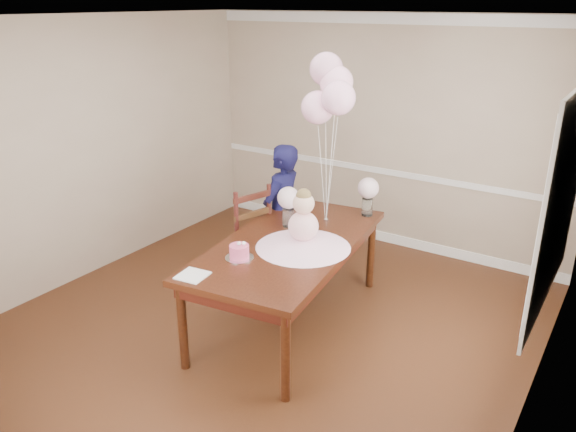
{
  "coord_description": "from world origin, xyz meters",
  "views": [
    {
      "loc": [
        2.63,
        -3.55,
        2.82
      ],
      "look_at": [
        0.13,
        0.29,
        1.05
      ],
      "focal_mm": 35.0,
      "sensor_mm": 36.0,
      "label": 1
    }
  ],
  "objects_px": {
    "dining_table_top": "(289,244)",
    "birthday_cake": "(239,251)",
    "woman": "(282,214)",
    "dining_chair_seat": "(268,255)"
  },
  "relations": [
    {
      "from": "birthday_cake",
      "to": "dining_chair_seat",
      "type": "xyz_separation_m",
      "value": [
        -0.23,
        0.73,
        -0.38
      ]
    },
    {
      "from": "woman",
      "to": "dining_table_top",
      "type": "bearing_deg",
      "value": 38.09
    },
    {
      "from": "birthday_cake",
      "to": "woman",
      "type": "relative_size",
      "value": 0.11
    },
    {
      "from": "dining_table_top",
      "to": "birthday_cake",
      "type": "distance_m",
      "value": 0.54
    },
    {
      "from": "dining_table_top",
      "to": "birthday_cake",
      "type": "height_order",
      "value": "birthday_cake"
    },
    {
      "from": "birthday_cake",
      "to": "woman",
      "type": "bearing_deg",
      "value": 107.7
    },
    {
      "from": "dining_table_top",
      "to": "woman",
      "type": "distance_m",
      "value": 0.88
    },
    {
      "from": "birthday_cake",
      "to": "woman",
      "type": "xyz_separation_m",
      "value": [
        -0.39,
        1.21,
        -0.14
      ]
    },
    {
      "from": "birthday_cake",
      "to": "dining_chair_seat",
      "type": "distance_m",
      "value": 0.86
    },
    {
      "from": "dining_table_top",
      "to": "woman",
      "type": "relative_size",
      "value": 1.47
    }
  ]
}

